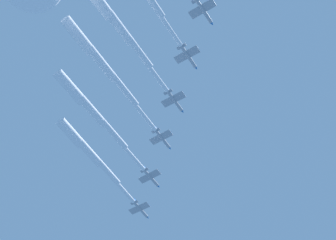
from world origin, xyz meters
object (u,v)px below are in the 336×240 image
at_px(jet_port_inner, 93,112).
at_px(jet_starboard_inner, 102,64).
at_px(jet_lead, 90,154).
at_px(jet_port_mid, 120,28).

bearing_deg(jet_port_inner, jet_starboard_inner, -124.03).
xyz_separation_m(jet_lead, jet_starboard_inner, (-21.05, -27.83, 0.68)).
bearing_deg(jet_port_mid, jet_starboard_inner, 70.30).
relative_size(jet_starboard_inner, jet_port_mid, 1.12).
relative_size(jet_lead, jet_starboard_inner, 0.90).
bearing_deg(jet_starboard_inner, jet_port_mid, -109.70).
relative_size(jet_port_inner, jet_port_mid, 1.09).
height_order(jet_lead, jet_starboard_inner, jet_starboard_inner).
bearing_deg(jet_port_mid, jet_port_inner, 62.38).
distance_m(jet_port_inner, jet_starboard_inner, 17.32).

